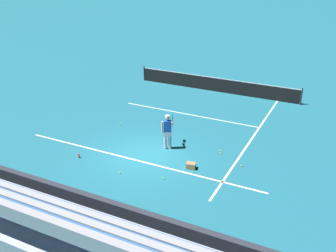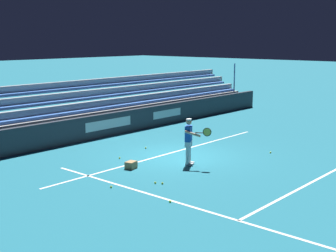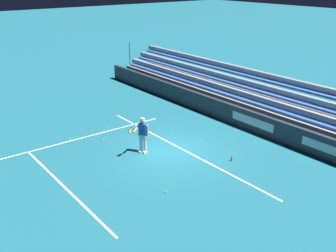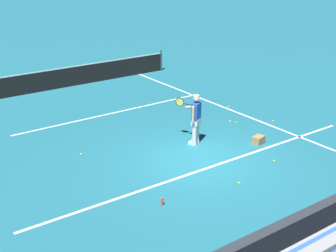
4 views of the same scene
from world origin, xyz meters
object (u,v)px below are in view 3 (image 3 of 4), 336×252
tennis_player (143,135)px  tennis_ball_far_right (70,139)px  tennis_ball_toward_net (107,128)px  tennis_ball_near_player (106,138)px  tennis_ball_far_left (201,141)px  tennis_ball_on_baseline (103,140)px  tennis_ball_by_box (171,132)px  tennis_ball_stray_back (165,192)px  ball_box_cardboard (144,132)px  water_bottle (232,159)px

tennis_player → tennis_ball_far_right: tennis_player is taller
tennis_ball_toward_net → tennis_ball_near_player: (-1.23, 0.73, 0.00)m
tennis_ball_far_left → tennis_ball_on_baseline: bearing=50.2°
tennis_ball_on_baseline → tennis_ball_near_player: (0.10, -0.21, 0.00)m
tennis_ball_on_baseline → tennis_ball_far_right: size_ratio=1.00×
tennis_ball_far_left → tennis_ball_near_player: size_ratio=1.00×
tennis_ball_on_baseline → tennis_ball_toward_net: (1.33, -0.95, 0.00)m
tennis_ball_by_box → tennis_ball_stray_back: 6.08m
ball_box_cardboard → tennis_ball_near_player: 2.00m
tennis_ball_stray_back → tennis_ball_by_box: bearing=-40.3°
tennis_player → tennis_ball_stray_back: size_ratio=25.98×
ball_box_cardboard → tennis_ball_far_right: size_ratio=6.06×
tennis_player → tennis_ball_toward_net: tennis_player is taller
tennis_player → tennis_ball_by_box: tennis_player is taller
tennis_ball_toward_net → tennis_ball_far_left: bearing=-147.6°
tennis_player → tennis_ball_on_baseline: 2.66m
water_bottle → ball_box_cardboard: bearing=15.9°
tennis_player → tennis_ball_far_left: bearing=-104.9°
tennis_player → tennis_ball_far_right: size_ratio=25.98×
tennis_ball_near_player → tennis_ball_stray_back: 6.08m
tennis_ball_toward_net → tennis_ball_far_right: same height
tennis_ball_by_box → tennis_ball_far_right: 5.26m
tennis_ball_near_player → water_bottle: (-5.70, -3.27, 0.08)m
tennis_ball_far_right → water_bottle: 8.23m
tennis_ball_far_left → tennis_ball_far_right: same height
tennis_ball_by_box → tennis_ball_near_player: size_ratio=1.00×
tennis_ball_near_player → tennis_ball_toward_net: bearing=-30.9°
ball_box_cardboard → tennis_player: bearing=144.6°
tennis_ball_stray_back → water_bottle: bearing=-85.2°
tennis_ball_toward_net → tennis_ball_stray_back: (-7.26, 1.49, 0.00)m
tennis_player → ball_box_cardboard: (1.75, -1.24, -0.76)m
tennis_player → tennis_ball_on_baseline: tennis_player is taller
tennis_player → tennis_ball_toward_net: size_ratio=25.98×
ball_box_cardboard → water_bottle: (-4.97, -1.42, -0.02)m
tennis_player → tennis_ball_near_player: tennis_player is taller
tennis_ball_on_baseline → water_bottle: (-5.59, -3.48, 0.08)m
tennis_ball_toward_net → tennis_ball_stray_back: bearing=168.4°
ball_box_cardboard → tennis_ball_near_player: (0.73, 1.86, -0.10)m
tennis_ball_far_left → water_bottle: 2.44m
tennis_ball_by_box → water_bottle: (-4.30, -0.10, 0.08)m
tennis_ball_by_box → water_bottle: water_bottle is taller
tennis_ball_by_box → water_bottle: bearing=-178.7°
tennis_player → tennis_ball_far_right: (3.49, 2.12, -0.86)m
tennis_player → tennis_ball_by_box: bearing=-67.0°
tennis_player → tennis_ball_toward_net: (3.71, -0.12, -0.86)m
tennis_ball_far_left → tennis_ball_stray_back: 5.15m
tennis_ball_on_baseline → tennis_ball_far_right: bearing=49.3°
tennis_ball_stray_back → tennis_ball_near_player: bearing=-7.2°
ball_box_cardboard → tennis_ball_toward_net: ball_box_cardboard is taller
tennis_player → water_bottle: (-3.21, -2.66, -0.78)m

